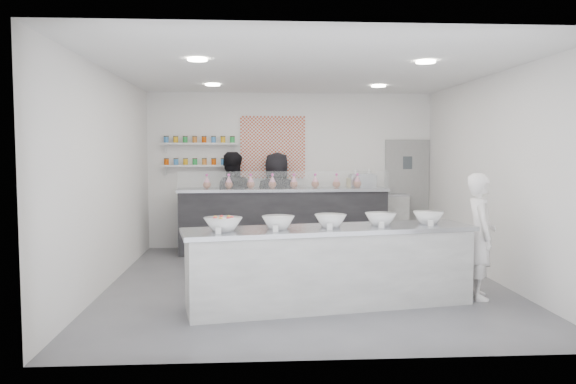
% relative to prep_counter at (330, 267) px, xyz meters
% --- Properties ---
extents(floor, '(6.00, 6.00, 0.00)m').
position_rel_prep_counter_xyz_m(floor, '(-0.19, 1.24, -0.48)').
color(floor, '#515156').
rests_on(floor, ground).
extents(ceiling, '(6.00, 6.00, 0.00)m').
position_rel_prep_counter_xyz_m(ceiling, '(-0.19, 1.24, 2.52)').
color(ceiling, white).
rests_on(ceiling, floor).
extents(back_wall, '(5.50, 0.00, 5.50)m').
position_rel_prep_counter_xyz_m(back_wall, '(-0.19, 4.24, 1.02)').
color(back_wall, white).
rests_on(back_wall, floor).
extents(left_wall, '(0.00, 6.00, 6.00)m').
position_rel_prep_counter_xyz_m(left_wall, '(-2.94, 1.24, 1.02)').
color(left_wall, white).
rests_on(left_wall, floor).
extents(right_wall, '(0.00, 6.00, 6.00)m').
position_rel_prep_counter_xyz_m(right_wall, '(2.56, 1.24, 1.02)').
color(right_wall, white).
rests_on(right_wall, floor).
extents(back_door, '(0.88, 0.04, 2.10)m').
position_rel_prep_counter_xyz_m(back_door, '(2.11, 4.21, 0.57)').
color(back_door, gray).
rests_on(back_door, floor).
extents(pattern_panel, '(1.25, 0.03, 1.20)m').
position_rel_prep_counter_xyz_m(pattern_panel, '(-0.54, 4.21, 1.47)').
color(pattern_panel, '#BD4121').
rests_on(pattern_panel, back_wall).
extents(jar_shelf_lower, '(1.45, 0.22, 0.04)m').
position_rel_prep_counter_xyz_m(jar_shelf_lower, '(-1.94, 4.14, 1.12)').
color(jar_shelf_lower, silver).
rests_on(jar_shelf_lower, back_wall).
extents(jar_shelf_upper, '(1.45, 0.22, 0.04)m').
position_rel_prep_counter_xyz_m(jar_shelf_upper, '(-1.94, 4.14, 1.54)').
color(jar_shelf_upper, silver).
rests_on(jar_shelf_upper, back_wall).
extents(preserve_jars, '(1.45, 0.10, 0.56)m').
position_rel_prep_counter_xyz_m(preserve_jars, '(-1.94, 4.12, 1.40)').
color(preserve_jars, '#D24902').
rests_on(preserve_jars, jar_shelf_lower).
extents(downlight_0, '(0.24, 0.24, 0.02)m').
position_rel_prep_counter_xyz_m(downlight_0, '(-1.59, 0.24, 2.50)').
color(downlight_0, white).
rests_on(downlight_0, ceiling).
extents(downlight_1, '(0.24, 0.24, 0.02)m').
position_rel_prep_counter_xyz_m(downlight_1, '(1.21, 0.24, 2.50)').
color(downlight_1, white).
rests_on(downlight_1, ceiling).
extents(downlight_2, '(0.24, 0.24, 0.02)m').
position_rel_prep_counter_xyz_m(downlight_2, '(-1.59, 2.84, 2.50)').
color(downlight_2, white).
rests_on(downlight_2, ceiling).
extents(downlight_3, '(0.24, 0.24, 0.02)m').
position_rel_prep_counter_xyz_m(downlight_3, '(1.21, 2.84, 2.50)').
color(downlight_3, white).
rests_on(downlight_3, ceiling).
extents(prep_counter, '(3.63, 1.44, 0.97)m').
position_rel_prep_counter_xyz_m(prep_counter, '(0.00, 0.00, 0.00)').
color(prep_counter, '#A1A19D').
rests_on(prep_counter, floor).
extents(back_bar, '(3.88, 0.86, 1.19)m').
position_rel_prep_counter_xyz_m(back_bar, '(-0.37, 3.67, 0.11)').
color(back_bar, black).
rests_on(back_bar, floor).
extents(sneeze_guard, '(3.80, 0.17, 0.33)m').
position_rel_prep_counter_xyz_m(sneeze_guard, '(-0.36, 3.33, 0.87)').
color(sneeze_guard, white).
rests_on(sneeze_guard, back_bar).
extents(espresso_ledge, '(1.41, 0.45, 1.05)m').
position_rel_prep_counter_xyz_m(espresso_ledge, '(1.36, 4.02, 0.04)').
color(espresso_ledge, '#A1A19D').
rests_on(espresso_ledge, floor).
extents(espresso_machine, '(0.49, 0.34, 0.37)m').
position_rel_prep_counter_xyz_m(espresso_machine, '(1.18, 4.02, 0.75)').
color(espresso_machine, '#93969E').
rests_on(espresso_machine, espresso_ledge).
extents(cup_stacks, '(0.24, 0.24, 0.30)m').
position_rel_prep_counter_xyz_m(cup_stacks, '(0.99, 4.02, 0.72)').
color(cup_stacks, tan).
rests_on(cup_stacks, espresso_ledge).
extents(prep_bowls, '(3.03, 1.03, 0.16)m').
position_rel_prep_counter_xyz_m(prep_bowls, '(-0.00, 0.00, 0.56)').
color(prep_bowls, white).
rests_on(prep_bowls, prep_counter).
extents(label_cards, '(2.66, 0.04, 0.07)m').
position_rel_prep_counter_xyz_m(label_cards, '(-0.09, -0.51, 0.52)').
color(label_cards, white).
rests_on(label_cards, prep_counter).
extents(cookie_bags, '(2.95, 0.26, 0.26)m').
position_rel_prep_counter_xyz_m(cookie_bags, '(-0.37, 3.67, 0.84)').
color(cookie_bags, pink).
rests_on(cookie_bags, back_bar).
extents(woman_prep, '(0.48, 0.64, 1.61)m').
position_rel_prep_counter_xyz_m(woman_prep, '(1.95, 0.24, 0.32)').
color(woman_prep, white).
rests_on(woman_prep, floor).
extents(staff_left, '(0.95, 0.76, 1.86)m').
position_rel_prep_counter_xyz_m(staff_left, '(-1.36, 3.92, 0.45)').
color(staff_left, black).
rests_on(staff_left, floor).
extents(staff_right, '(0.96, 0.68, 1.86)m').
position_rel_prep_counter_xyz_m(staff_right, '(-0.48, 3.92, 0.44)').
color(staff_right, black).
rests_on(staff_right, floor).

